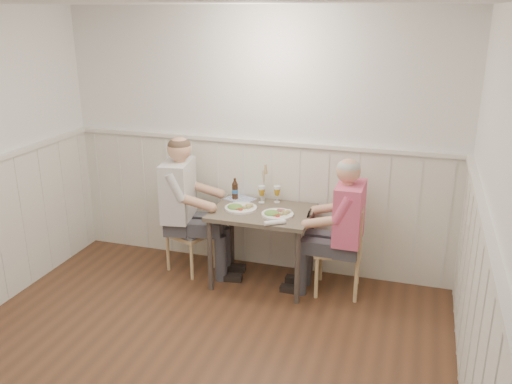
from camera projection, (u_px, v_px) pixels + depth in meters
room_shell at (148, 191)px, 3.26m from camera, size 4.04×4.54×2.60m
wainscot at (198, 266)px, 4.15m from camera, size 4.00×4.49×1.34m
dining_table at (262, 220)px, 5.15m from camera, size 0.94×0.70×0.75m
chair_right at (345, 245)px, 5.02m from camera, size 0.45×0.45×0.89m
chair_left at (187, 227)px, 5.51m from camera, size 0.51×0.51×0.84m
man_in_pink at (343, 239)px, 4.94m from camera, size 0.62×0.43×1.35m
diner_cream at (184, 217)px, 5.35m from camera, size 0.72×0.50×1.44m
plate_man at (276, 213)px, 4.99m from camera, size 0.30×0.30×0.07m
plate_diner at (239, 207)px, 5.14m from camera, size 0.31×0.31×0.08m
beer_glass_a at (277, 192)px, 5.30m from camera, size 0.07×0.07×0.17m
beer_glass_b at (262, 192)px, 5.29m from camera, size 0.07×0.07×0.17m
beer_bottle at (235, 190)px, 5.40m from camera, size 0.06×0.06×0.22m
rolled_napkin at (275, 222)px, 4.78m from camera, size 0.18×0.15×0.04m
grass_vase at (263, 184)px, 5.33m from camera, size 0.05×0.05×0.40m
gingham_mat at (240, 199)px, 5.43m from camera, size 0.33×0.30×0.01m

